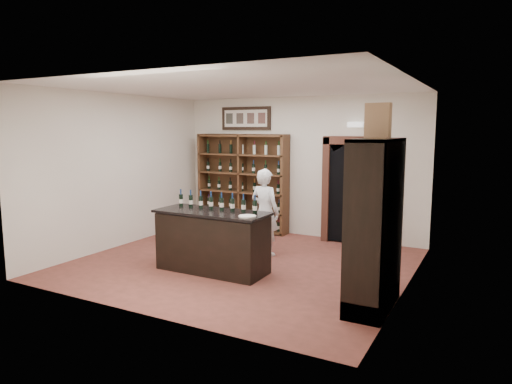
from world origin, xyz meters
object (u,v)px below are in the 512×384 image
at_px(tasting_counter, 213,242).
at_px(wine_crate, 378,121).
at_px(wine_shelf, 243,182).
at_px(side_cabinet, 376,251).
at_px(counter_bottle_0, 181,200).
at_px(shopkeeper, 265,212).

relative_size(tasting_counter, wine_crate, 4.29).
distance_m(wine_shelf, side_cabinet, 5.02).
xyz_separation_m(wine_shelf, tasting_counter, (1.10, -2.93, -0.61)).
bearing_deg(wine_crate, side_cabinet, -24.56).
xyz_separation_m(counter_bottle_0, side_cabinet, (3.44, -0.43, -0.35)).
height_order(wine_shelf, counter_bottle_0, wine_shelf).
bearing_deg(wine_shelf, tasting_counter, -69.44).
bearing_deg(counter_bottle_0, wine_shelf, 97.71).
height_order(tasting_counter, shopkeeper, shopkeeper).
distance_m(wine_shelf, shopkeeper, 2.19).
bearing_deg(shopkeeper, side_cabinet, 154.14).
bearing_deg(wine_crate, counter_bottle_0, 177.61).
distance_m(tasting_counter, counter_bottle_0, 0.95).
distance_m(side_cabinet, shopkeeper, 2.89).
height_order(shopkeeper, wine_crate, wine_crate).
distance_m(tasting_counter, shopkeeper, 1.35).
bearing_deg(side_cabinet, shopkeeper, 146.89).
height_order(wine_shelf, tasting_counter, wine_shelf).
distance_m(counter_bottle_0, shopkeeper, 1.57).
relative_size(wine_shelf, shopkeeper, 1.38).
bearing_deg(wine_crate, shopkeeper, 151.14).
xyz_separation_m(counter_bottle_0, wine_crate, (3.40, -0.40, 1.31)).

